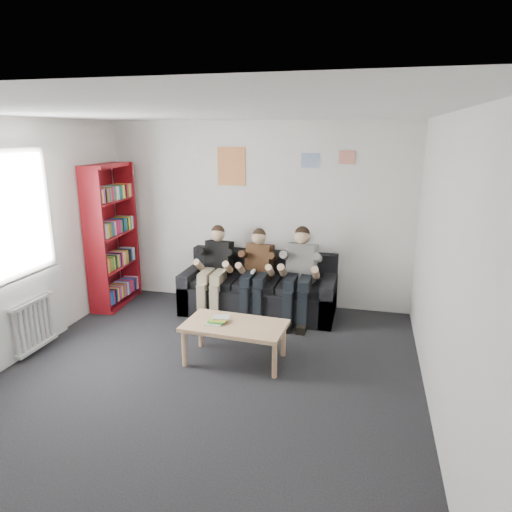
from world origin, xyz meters
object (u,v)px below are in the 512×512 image
Objects in this scene: person_middle at (256,274)px; person_right at (299,276)px; bookshelf at (112,236)px; person_left at (215,270)px; sofa at (259,291)px; coffee_table at (235,328)px.

person_middle is 0.96× the size of person_right.
person_middle is (2.18, 0.01, -0.42)m from bookshelf.
sofa is at bearing 22.73° from person_left.
person_middle is at bearing 4.87° from person_left.
sofa is at bearing 93.26° from coffee_table.
bookshelf is at bearing -174.51° from sofa.
person_left is 0.97× the size of person_right.
person_middle is 0.61m from person_right.
coffee_table is at bearing -103.08° from person_right.
person_middle is at bearing 93.73° from coffee_table.
sofa is 0.72m from person_left.
sofa is 2.32m from bookshelf.
person_left is (-0.60, -0.20, 0.33)m from sofa.
person_right is (1.21, -0.00, 0.02)m from person_left.
sofa is 1.54m from coffee_table.
sofa is 1.03× the size of bookshelf.
coffee_table is 1.36m from person_middle.
person_middle is at bearing -172.23° from person_right.
sofa reaches higher than coffee_table.
coffee_table is at bearing -76.63° from person_middle.
person_left is at bearing -162.08° from sofa.
person_left is at bearing -172.06° from person_right.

